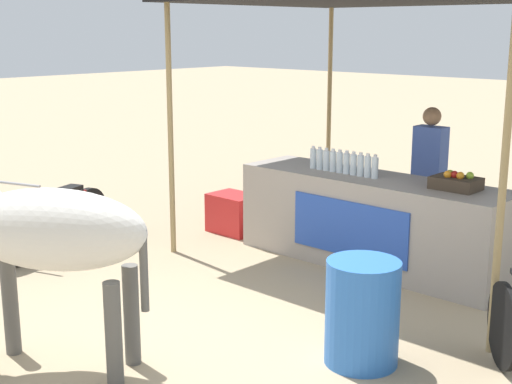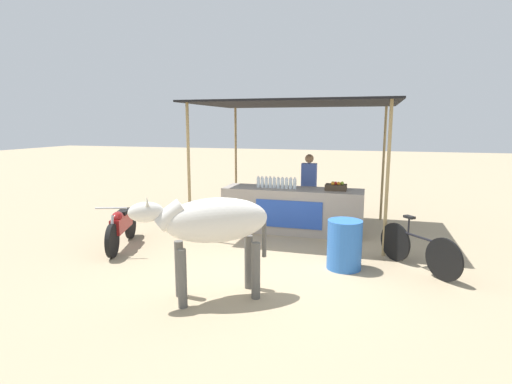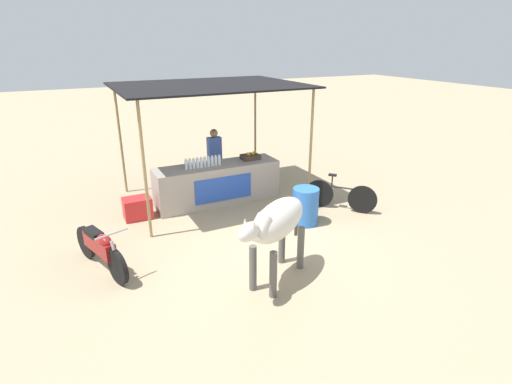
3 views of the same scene
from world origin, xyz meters
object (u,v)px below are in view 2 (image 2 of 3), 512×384
object	(u,v)px
motorcycle_parked	(121,225)
stall_counter	(292,210)
vendor_behind_counter	(309,189)
cooler_box	(208,216)
water_barrel	(344,245)
bicycle_leaning	(418,249)
cow	(212,224)
fruit_crate	(336,187)

from	to	relation	value
motorcycle_parked	stall_counter	bearing A→B (deg)	34.56
vendor_behind_counter	cooler_box	distance (m)	2.42
cooler_box	vendor_behind_counter	bearing A→B (deg)	21.31
water_barrel	motorcycle_parked	bearing A→B (deg)	-179.67
vendor_behind_counter	motorcycle_parked	world-z (taller)	vendor_behind_counter
bicycle_leaning	stall_counter	bearing A→B (deg)	144.36
water_barrel	motorcycle_parked	world-z (taller)	motorcycle_parked
vendor_behind_counter	cow	distance (m)	4.41
cooler_box	bicycle_leaning	distance (m)	4.62
stall_counter	cooler_box	distance (m)	1.96
bicycle_leaning	water_barrel	bearing A→B (deg)	-166.70
motorcycle_parked	bicycle_leaning	world-z (taller)	motorcycle_parked
bicycle_leaning	fruit_crate	bearing A→B (deg)	129.84
cow	stall_counter	bearing A→B (deg)	83.87
cooler_box	cow	world-z (taller)	cow
vendor_behind_counter	motorcycle_parked	distance (m)	4.21
stall_counter	bicycle_leaning	world-z (taller)	stall_counter
water_barrel	cow	xyz separation A→B (m)	(-1.64, -1.63, 0.63)
stall_counter	cooler_box	size ratio (longest dim) A/B	5.00
cooler_box	bicycle_leaning	world-z (taller)	bicycle_leaning
cooler_box	cow	xyz separation A→B (m)	(1.55, -3.51, 0.79)
water_barrel	bicycle_leaning	distance (m)	1.17
fruit_crate	cow	distance (m)	3.89
fruit_crate	motorcycle_parked	bearing A→B (deg)	-151.75
vendor_behind_counter	cow	bearing A→B (deg)	-98.16
fruit_crate	cooler_box	bearing A→B (deg)	-177.03
fruit_crate	bicycle_leaning	world-z (taller)	fruit_crate
fruit_crate	motorcycle_parked	xyz separation A→B (m)	(-3.83, -2.06, -0.60)
water_barrel	motorcycle_parked	size ratio (longest dim) A/B	0.47
fruit_crate	vendor_behind_counter	bearing A→B (deg)	134.08
bicycle_leaning	cooler_box	bearing A→B (deg)	159.54
fruit_crate	cooler_box	xyz separation A→B (m)	(-2.86, -0.15, -0.79)
stall_counter	water_barrel	world-z (taller)	stall_counter
motorcycle_parked	bicycle_leaning	distance (m)	5.31
stall_counter	fruit_crate	world-z (taller)	fruit_crate
stall_counter	cooler_box	world-z (taller)	stall_counter
fruit_crate	vendor_behind_counter	xyz separation A→B (m)	(-0.68, 0.70, -0.18)
vendor_behind_counter	motorcycle_parked	size ratio (longest dim) A/B	0.95
cow	vendor_behind_counter	bearing A→B (deg)	81.84
stall_counter	vendor_behind_counter	distance (m)	0.87
bicycle_leaning	cow	bearing A→B (deg)	-145.63
vendor_behind_counter	motorcycle_parked	bearing A→B (deg)	-138.78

